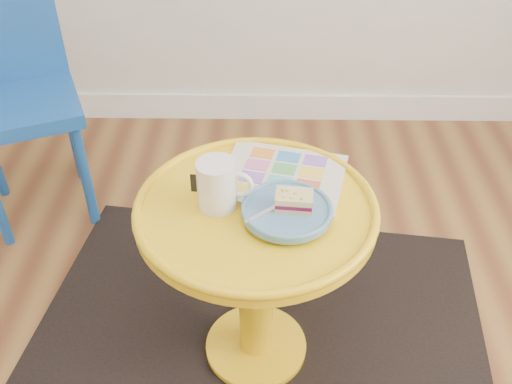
{
  "coord_description": "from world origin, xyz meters",
  "views": [
    {
      "loc": [
        0.35,
        -0.31,
        1.36
      ],
      "look_at": [
        0.33,
        0.7,
        0.57
      ],
      "focal_mm": 40.0,
      "sensor_mm": 36.0,
      "label": 1
    }
  ],
  "objects_px": {
    "side_table": "(256,253)",
    "chair": "(15,83)",
    "mug": "(218,184)",
    "plate": "(287,211)",
    "newspaper": "(282,176)"
  },
  "relations": [
    {
      "from": "chair",
      "to": "newspaper",
      "type": "distance_m",
      "value": 1.05
    },
    {
      "from": "mug",
      "to": "plate",
      "type": "distance_m",
      "value": 0.16
    },
    {
      "from": "newspaper",
      "to": "mug",
      "type": "xyz_separation_m",
      "value": [
        -0.15,
        -0.11,
        0.06
      ]
    },
    {
      "from": "mug",
      "to": "plate",
      "type": "xyz_separation_m",
      "value": [
        0.15,
        -0.04,
        -0.04
      ]
    },
    {
      "from": "newspaper",
      "to": "plate",
      "type": "bearing_deg",
      "value": -73.46
    },
    {
      "from": "plate",
      "to": "newspaper",
      "type": "bearing_deg",
      "value": 92.89
    },
    {
      "from": "plate",
      "to": "chair",
      "type": "bearing_deg",
      "value": 140.33
    },
    {
      "from": "mug",
      "to": "plate",
      "type": "relative_size",
      "value": 0.64
    },
    {
      "from": "side_table",
      "to": "newspaper",
      "type": "height_order",
      "value": "newspaper"
    },
    {
      "from": "side_table",
      "to": "newspaper",
      "type": "relative_size",
      "value": 1.9
    },
    {
      "from": "mug",
      "to": "newspaper",
      "type": "bearing_deg",
      "value": 44.14
    },
    {
      "from": "side_table",
      "to": "plate",
      "type": "height_order",
      "value": "plate"
    },
    {
      "from": "side_table",
      "to": "chair",
      "type": "relative_size",
      "value": 0.67
    },
    {
      "from": "side_table",
      "to": "newspaper",
      "type": "distance_m",
      "value": 0.2
    },
    {
      "from": "side_table",
      "to": "plate",
      "type": "distance_m",
      "value": 0.19
    }
  ]
}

